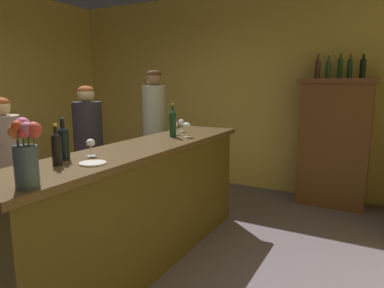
{
  "coord_description": "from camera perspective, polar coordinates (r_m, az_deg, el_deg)",
  "views": [
    {
      "loc": [
        2.24,
        -1.97,
        1.61
      ],
      "look_at": [
        0.93,
        0.44,
        1.12
      ],
      "focal_mm": 32.15,
      "sensor_mm": 36.0,
      "label": 1
    }
  ],
  "objects": [
    {
      "name": "floor",
      "position": [
        3.39,
        -18.7,
        -18.75
      ],
      "size": [
        7.91,
        7.91,
        0.0
      ],
      "primitive_type": "plane",
      "color": "slate",
      "rests_on": "ground"
    },
    {
      "name": "display_bottle_midright",
      "position": [
        4.77,
        24.73,
        11.46
      ],
      "size": [
        0.06,
        0.06,
        0.3
      ],
      "color": "#1C331D",
      "rests_on": "display_cabinet"
    },
    {
      "name": "display_cabinet",
      "position": [
        4.84,
        22.5,
        0.53
      ],
      "size": [
        0.92,
        0.46,
        1.66
      ],
      "color": "brown",
      "rests_on": "ground"
    },
    {
      "name": "patron_redhead",
      "position": [
        3.61,
        -28.48,
        -3.79
      ],
      "size": [
        0.31,
        0.31,
        1.48
      ],
      "rotation": [
        0.0,
        0.0,
        0.38
      ],
      "color": "maroon",
      "rests_on": "ground"
    },
    {
      "name": "display_bottle_midleft",
      "position": [
        4.8,
        21.67,
        11.59
      ],
      "size": [
        0.07,
        0.07,
        0.31
      ],
      "color": "#29472A",
      "rests_on": "display_cabinet"
    },
    {
      "name": "flower_arrangement",
      "position": [
        1.94,
        -25.89,
        -0.92
      ],
      "size": [
        0.16,
        0.13,
        0.36
      ],
      "color": "#3B4E62",
      "rests_on": "bar_counter"
    },
    {
      "name": "bar_counter",
      "position": [
        3.1,
        -8.37,
        -10.1
      ],
      "size": [
        0.6,
        2.86,
        1.08
      ],
      "color": "#4E3F16",
      "rests_on": "ground"
    },
    {
      "name": "wine_bottle_malbec",
      "position": [
        2.54,
        -20.55,
        0.35
      ],
      "size": [
        0.08,
        0.08,
        0.29
      ],
      "color": "black",
      "rests_on": "bar_counter"
    },
    {
      "name": "wine_bottle_syrah",
      "position": [
        3.42,
        -3.22,
        3.61
      ],
      "size": [
        0.07,
        0.07,
        0.33
      ],
      "color": "#173821",
      "rests_on": "bar_counter"
    },
    {
      "name": "wine_glass_rear",
      "position": [
        3.6,
        -2.87,
        3.2
      ],
      "size": [
        0.07,
        0.07,
        0.14
      ],
      "color": "white",
      "rests_on": "bar_counter"
    },
    {
      "name": "wine_glass_spare",
      "position": [
        3.39,
        -0.88,
        2.99
      ],
      "size": [
        0.08,
        0.08,
        0.15
      ],
      "color": "white",
      "rests_on": "bar_counter"
    },
    {
      "name": "display_bottle_center",
      "position": [
        4.78,
        23.37,
        11.63
      ],
      "size": [
        0.06,
        0.06,
        0.32
      ],
      "color": "#143A17",
      "rests_on": "display_cabinet"
    },
    {
      "name": "wine_glass_mid",
      "position": [
        2.61,
        -16.47,
        -0.01
      ],
      "size": [
        0.07,
        0.07,
        0.13
      ],
      "color": "white",
      "rests_on": "bar_counter"
    },
    {
      "name": "patron_in_grey",
      "position": [
        4.2,
        -16.74,
        -0.45
      ],
      "size": [
        0.33,
        0.33,
        1.57
      ],
      "rotation": [
        0.0,
        0.0,
        -0.33
      ],
      "color": "brown",
      "rests_on": "ground"
    },
    {
      "name": "display_bottle_left",
      "position": [
        4.82,
        20.13,
        11.78
      ],
      "size": [
        0.07,
        0.07,
        0.32
      ],
      "color": "#4A271E",
      "rests_on": "display_cabinet"
    },
    {
      "name": "patron_in_navy",
      "position": [
        4.62,
        -6.19,
        2.46
      ],
      "size": [
        0.31,
        0.31,
        1.77
      ],
      "rotation": [
        0.0,
        0.0,
        -0.99
      ],
      "color": "#253436",
      "rests_on": "ground"
    },
    {
      "name": "wine_glass_front",
      "position": [
        3.78,
        -1.78,
        3.57
      ],
      "size": [
        0.07,
        0.07,
        0.14
      ],
      "color": "white",
      "rests_on": "bar_counter"
    },
    {
      "name": "cheese_plate",
      "position": [
        2.37,
        -16.14,
        -3.09
      ],
      "size": [
        0.18,
        0.18,
        0.01
      ],
      "primitive_type": "cylinder",
      "color": "white",
      "rests_on": "bar_counter"
    },
    {
      "name": "display_bottle_right",
      "position": [
        4.76,
        26.49,
        11.38
      ],
      "size": [
        0.07,
        0.07,
        0.3
      ],
      "color": "black",
      "rests_on": "display_cabinet"
    },
    {
      "name": "wall_back",
      "position": [
        5.55,
        4.69,
        8.74
      ],
      "size": [
        5.45,
        0.12,
        2.95
      ],
      "primitive_type": "cube",
      "color": "#D1B352",
      "rests_on": "ground"
    },
    {
      "name": "wine_bottle_merlot",
      "position": [
        2.4,
        -21.57,
        -0.5
      ],
      "size": [
        0.06,
        0.06,
        0.27
      ],
      "color": "black",
      "rests_on": "bar_counter"
    }
  ]
}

